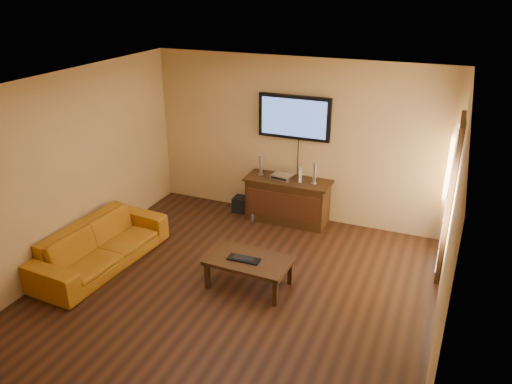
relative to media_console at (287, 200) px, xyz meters
The scene contains 14 objects.
ground_plane 2.26m from the media_console, 88.98° to the right, with size 5.00×5.00×0.00m, color black.
room_walls 2.07m from the media_console, 88.58° to the right, with size 5.00×5.00×5.00m.
french_door 2.64m from the media_console, 11.85° to the right, with size 0.07×1.02×2.22m.
media_console is the anchor object (origin of this frame).
television 1.39m from the media_console, 90.00° to the left, with size 1.20×0.08×0.71m.
coffee_table 2.05m from the media_console, 85.08° to the right, with size 1.11×0.69×0.41m.
sofa 3.08m from the media_console, 130.24° to the right, with size 2.11×0.61×0.82m, color #AF6813.
speaker_left 0.73m from the media_console, behind, with size 0.09×0.09×0.34m.
speaker_right 0.70m from the media_console, ahead, with size 0.10×0.10×0.35m.
av_receiver 0.42m from the media_console, behind, with size 0.33×0.24×0.08m, color silver.
game_console 0.52m from the media_console, ahead, with size 0.04×0.15×0.21m, color white.
subwoofer 0.91m from the media_console, behind, with size 0.26×0.26×0.26m, color black.
bottle 0.67m from the media_console, 145.81° to the right, with size 0.06×0.06×0.18m.
keyboard 2.09m from the media_console, 86.66° to the right, with size 0.44×0.17×0.03m.
Camera 1 is at (2.39, -5.01, 3.82)m, focal length 35.00 mm.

